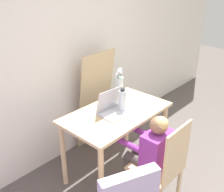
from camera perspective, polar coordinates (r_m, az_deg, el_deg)
The scene contains 8 objects.
wall_back at distance 3.07m, azimuth -6.77°, elevation 10.41°, with size 6.40×0.05×2.50m.
dining_table at distance 2.70m, azimuth 1.02°, elevation -5.45°, with size 1.11×0.63×0.76m.
chair_occupied at distance 2.43m, azimuth 10.93°, elevation -14.94°, with size 0.40×0.40×0.92m.
person_seated at distance 2.41m, azimuth 8.44°, elevation -11.47°, with size 0.30×0.42×0.95m.
laptop at distance 2.59m, azimuth 0.23°, elevation -2.54°, with size 0.33×0.26×0.24m.
flower_vase at distance 2.83m, azimuth 1.54°, elevation 2.00°, with size 0.09×0.09×0.36m.
water_bottle at distance 2.61m, azimuth 2.28°, elevation -0.95°, with size 0.08×0.08×0.24m.
cardboard_panel at distance 3.23m, azimuth -3.63°, elevation -0.79°, with size 0.51×0.19×1.23m.
Camera 1 is at (-1.95, -0.03, 2.01)m, focal length 42.00 mm.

